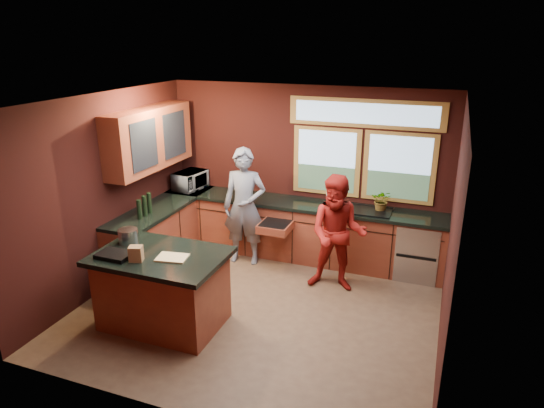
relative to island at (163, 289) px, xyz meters
The scene contains 14 objects.
floor 1.30m from the island, 36.77° to the left, with size 4.50×4.50×0.00m, color brown.
room_shell 1.72m from the island, 70.57° to the left, with size 4.52×4.02×2.71m.
back_counter 2.68m from the island, 64.29° to the left, with size 4.50×0.64×0.93m.
left_counter 1.85m from the island, 122.05° to the left, with size 0.64×2.30×0.93m.
island is the anchor object (origin of this frame).
person_grey 2.03m from the island, 83.18° to the left, with size 0.67×0.44×1.83m, color slate.
person_red 2.43m from the island, 42.22° to the left, with size 0.81×0.63×1.66m, color maroon.
microwave 2.67m from the island, 111.51° to the left, with size 0.56×0.38×0.31m, color #999999.
potted_plant 3.39m from the island, 47.88° to the left, with size 0.30×0.26×0.33m, color #999999.
paper_towel 2.89m from the island, 58.81° to the left, with size 0.12×0.12×0.28m, color white.
cutting_board 0.52m from the island, 14.04° to the right, with size 0.35×0.25×0.02m, color tan.
stock_pot 0.80m from the island, 164.74° to the left, with size 0.24×0.24×0.18m, color silver.
paper_bag 0.63m from the island, 120.96° to the right, with size 0.15×0.12×0.18m, color brown.
black_tray 0.71m from the island, 150.95° to the right, with size 0.40×0.28×0.05m, color black.
Camera 1 is at (2.11, -5.15, 3.41)m, focal length 32.00 mm.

